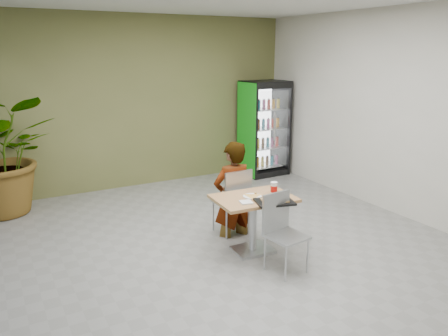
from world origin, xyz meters
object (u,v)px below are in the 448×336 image
Objects in this scene: chair_far at (235,197)px; soda_cup at (274,188)px; seated_woman at (233,199)px; beverage_fridge at (264,128)px; potted_plant at (3,155)px; chair_near at (281,226)px; cafeteria_tray at (275,202)px; dining_table at (253,213)px.

chair_far is 6.04× the size of soda_cup.
seated_woman is 10.31× the size of soda_cup.
soda_cup is at bearing -123.49° from beverage_fridge.
beverage_fridge is 1.02× the size of potted_plant.
chair_far is at bearing 110.92° from soda_cup.
chair_near is at bearing 87.11° from seated_woman.
seated_woman is 0.86× the size of potted_plant.
chair_far reaches higher than cafeteria_tray.
seated_woman reaches higher than chair_far.
chair_far is 1.12m from chair_near.
dining_table is at bearing 174.72° from soda_cup.
chair_near is at bearing -122.65° from beverage_fridge.
chair_far is 3.75m from potted_plant.
seated_woman is at bearing 85.11° from dining_table.
dining_table is 0.54× the size of potted_plant.
potted_plant is at bearing 130.94° from dining_table.
beverage_fridge is (2.17, 3.62, 0.43)m from chair_near.
cafeteria_tray reaches higher than dining_table.
cafeteria_tray is (0.04, -0.89, 0.20)m from chair_far.
beverage_fridge is at bearing 58.07° from cafeteria_tray.
cafeteria_tray is at bearing 68.14° from chair_near.
soda_cup is at bearing -46.39° from potted_plant.
chair_near is 0.63m from soda_cup.
seated_woman is at bearing 81.74° from chair_near.
chair_far is at bearing 84.26° from dining_table.
chair_near is at bearing -85.28° from dining_table.
seated_woman is 0.97m from cafeteria_tray.
chair_near is 4.24m from beverage_fridge.
seated_woman is 0.76m from soda_cup.
cafeteria_tray is 0.23× the size of beverage_fridge.
chair_near is 1.17m from seated_woman.
beverage_fridge is at bearing -0.31° from potted_plant.
seated_woman reaches higher than dining_table.
beverage_fridge reaches higher than chair_near.
potted_plant reaches higher than dining_table.
beverage_fridge reaches higher than potted_plant.
soda_cup is 0.35× the size of cafeteria_tray.
chair_far is at bearing 81.50° from chair_near.
seated_woman is 3.65× the size of cafeteria_tray.
chair_near is 0.57× the size of seated_woman.
beverage_fridge is (2.15, 2.50, 0.41)m from chair_far.
potted_plant reaches higher than seated_woman.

